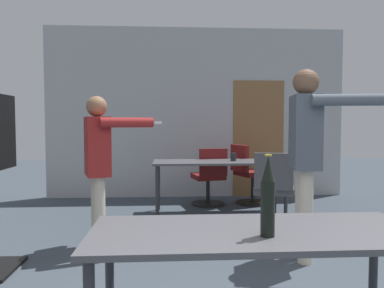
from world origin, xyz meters
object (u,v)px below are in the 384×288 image
(office_chair_far_left, at_px, (274,194))
(drink_cup, at_px, (233,157))
(person_left_plaid, at_px, (306,145))
(beer_bottle, at_px, (268,198))
(person_center_tall, at_px, (99,157))
(office_chair_far_right, at_px, (249,176))
(office_chair_side_rolled, at_px, (210,179))

(office_chair_far_left, bearing_deg, drink_cup, 126.74)
(person_left_plaid, relative_size, drink_cup, 15.67)
(beer_bottle, bearing_deg, drink_cup, 82.71)
(person_center_tall, distance_m, beer_bottle, 2.46)
(office_chair_far_right, relative_size, drink_cup, 8.34)
(person_left_plaid, xyz_separation_m, drink_cup, (-0.37, 1.87, -0.28))
(person_left_plaid, height_order, office_chair_side_rolled, person_left_plaid)
(person_center_tall, relative_size, drink_cup, 13.71)
(person_center_tall, distance_m, office_chair_far_right, 2.88)
(office_chair_far_left, bearing_deg, office_chair_side_rolled, 130.33)
(office_chair_far_left, xyz_separation_m, drink_cup, (-0.33, 0.94, 0.36))
(office_chair_far_right, relative_size, beer_bottle, 2.45)
(office_chair_far_left, height_order, drink_cup, office_chair_far_left)
(person_center_tall, bearing_deg, beer_bottle, 11.32)
(person_center_tall, xyz_separation_m, office_chair_side_rolled, (1.36, 1.94, -0.52))
(office_chair_side_rolled, bearing_deg, person_center_tall, -137.36)
(person_left_plaid, distance_m, office_chair_far_right, 2.54)
(office_chair_far_left, height_order, office_chair_side_rolled, office_chair_far_left)
(person_left_plaid, bearing_deg, drink_cup, -159.59)
(office_chair_side_rolled, height_order, drink_cup, office_chair_side_rolled)
(office_chair_far_right, xyz_separation_m, drink_cup, (-0.36, -0.60, 0.36))
(person_left_plaid, distance_m, beer_bottle, 1.89)
(office_chair_far_left, distance_m, drink_cup, 1.06)
(drink_cup, bearing_deg, person_center_tall, -139.31)
(office_chair_far_right, relative_size, office_chair_side_rolled, 1.05)
(office_chair_far_right, bearing_deg, drink_cup, -53.65)
(office_chair_side_rolled, relative_size, beer_bottle, 2.34)
(office_chair_side_rolled, bearing_deg, person_left_plaid, -87.07)
(person_center_tall, height_order, office_chair_far_left, person_center_tall)
(person_left_plaid, xyz_separation_m, office_chair_far_right, (-0.01, 2.46, -0.64))
(office_chair_side_rolled, distance_m, drink_cup, 0.71)
(person_center_tall, height_order, office_chair_far_right, person_center_tall)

